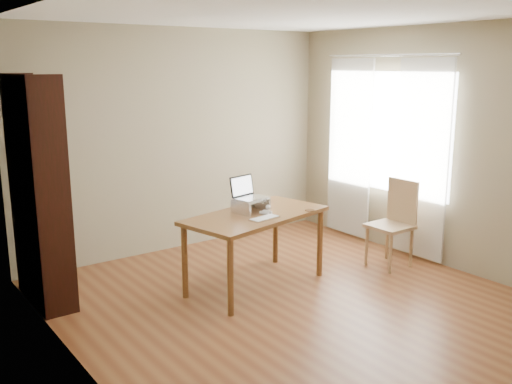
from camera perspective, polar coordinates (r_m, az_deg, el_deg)
name	(u,v)px	position (r m, az deg, el deg)	size (l,w,h in m)	color
room	(307,167)	(5.00, 5.10, 2.51)	(4.04, 4.54, 2.64)	brown
bookshelf	(39,191)	(5.53, -20.84, 0.05)	(0.30, 0.90, 2.10)	black
curtains	(383,152)	(6.90, 12.61, 3.95)	(0.03, 1.90, 2.25)	white
desk	(256,223)	(5.61, -0.03, -3.09)	(1.57, 1.01, 0.75)	brown
laptop_stand	(251,204)	(5.63, -0.51, -1.18)	(0.32, 0.25, 0.13)	silver
laptop	(248,192)	(5.64, -0.83, -0.04)	(0.34, 0.31, 0.22)	silver
keyboard	(265,218)	(5.38, 0.86, -2.65)	(0.32, 0.17, 0.02)	silver
coaster	(310,210)	(5.73, 5.39, -1.82)	(0.10, 0.10, 0.01)	brown
cat	(250,204)	(5.66, -0.63, -1.26)	(0.25, 0.49, 0.16)	#3F3A31
chair	(395,220)	(6.44, 13.69, -2.72)	(0.42, 0.42, 0.95)	#AB7C5D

